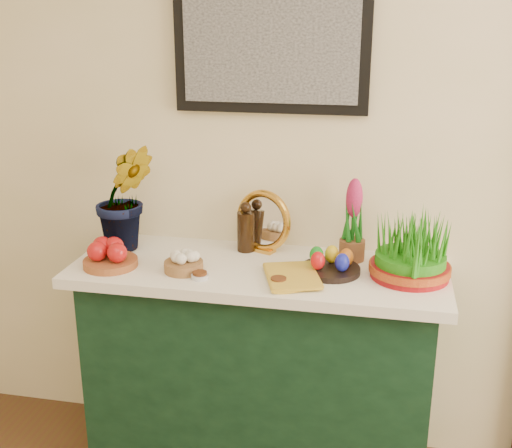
{
  "coord_description": "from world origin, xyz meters",
  "views": [
    {
      "loc": [
        0.2,
        -0.2,
        1.79
      ],
      "look_at": [
        -0.24,
        1.95,
        1.07
      ],
      "focal_mm": 45.0,
      "sensor_mm": 36.0,
      "label": 1
    }
  ],
  "objects_px": {
    "book": "(267,277)",
    "wheatgrass_sabzeh": "(411,250)",
    "hyacinth_green": "(124,180)",
    "mirror": "(263,222)",
    "sideboard": "(259,373)"
  },
  "relations": [
    {
      "from": "sideboard",
      "to": "hyacinth_green",
      "type": "bearing_deg",
      "value": 172.16
    },
    {
      "from": "mirror",
      "to": "book",
      "type": "height_order",
      "value": "mirror"
    },
    {
      "from": "wheatgrass_sabzeh",
      "to": "book",
      "type": "bearing_deg",
      "value": -164.21
    },
    {
      "from": "sideboard",
      "to": "hyacinth_green",
      "type": "xyz_separation_m",
      "value": [
        -0.55,
        0.08,
        0.75
      ]
    },
    {
      "from": "sideboard",
      "to": "mirror",
      "type": "bearing_deg",
      "value": 95.07
    },
    {
      "from": "hyacinth_green",
      "to": "sideboard",
      "type": "bearing_deg",
      "value": -35.87
    },
    {
      "from": "hyacinth_green",
      "to": "mirror",
      "type": "relative_size",
      "value": 2.26
    },
    {
      "from": "hyacinth_green",
      "to": "wheatgrass_sabzeh",
      "type": "xyz_separation_m",
      "value": [
        1.11,
        -0.08,
        -0.18
      ]
    },
    {
      "from": "sideboard",
      "to": "wheatgrass_sabzeh",
      "type": "relative_size",
      "value": 4.48
    },
    {
      "from": "book",
      "to": "wheatgrass_sabzeh",
      "type": "height_order",
      "value": "wheatgrass_sabzeh"
    },
    {
      "from": "sideboard",
      "to": "book",
      "type": "bearing_deg",
      "value": -67.99
    },
    {
      "from": "sideboard",
      "to": "book",
      "type": "distance_m",
      "value": 0.51
    },
    {
      "from": "mirror",
      "to": "book",
      "type": "bearing_deg",
      "value": -76.73
    },
    {
      "from": "book",
      "to": "sideboard",
      "type": "bearing_deg",
      "value": 94.11
    },
    {
      "from": "sideboard",
      "to": "hyacinth_green",
      "type": "relative_size",
      "value": 2.3
    }
  ]
}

